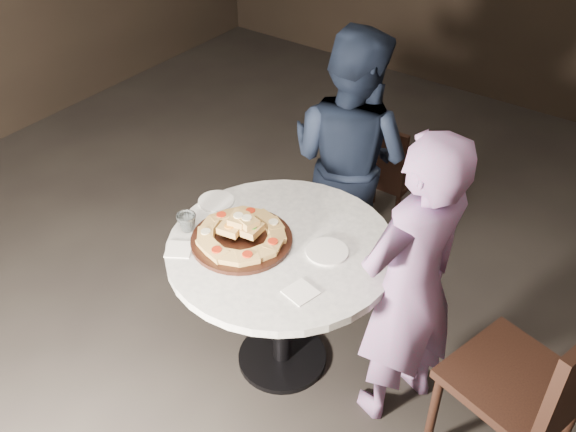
{
  "coord_description": "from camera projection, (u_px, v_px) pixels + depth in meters",
  "views": [
    {
      "loc": [
        1.43,
        -1.68,
        2.61
      ],
      "look_at": [
        0.13,
        0.12,
        0.9
      ],
      "focal_mm": 40.0,
      "sensor_mm": 36.0,
      "label": 1
    }
  ],
  "objects": [
    {
      "name": "floor",
      "position": [
        255.0,
        356.0,
        3.33
      ],
      "size": [
        7.0,
        7.0,
        0.0
      ],
      "primitive_type": "plane",
      "color": "black",
      "rests_on": "ground"
    },
    {
      "name": "table",
      "position": [
        282.0,
        269.0,
        2.93
      ],
      "size": [
        1.05,
        1.05,
        0.77
      ],
      "rotation": [
        0.0,
        0.0,
        0.02
      ],
      "color": "black",
      "rests_on": "ground"
    },
    {
      "name": "serving_board",
      "position": [
        242.0,
        240.0,
        2.86
      ],
      "size": [
        0.6,
        0.6,
        0.02
      ],
      "primitive_type": "cylinder",
      "rotation": [
        0.0,
        0.0,
        0.41
      ],
      "color": "black",
      "rests_on": "table"
    },
    {
      "name": "focaccia_pile",
      "position": [
        241.0,
        232.0,
        2.84
      ],
      "size": [
        0.41,
        0.41,
        0.11
      ],
      "rotation": [
        0.0,
        0.0,
        0.18
      ],
      "color": "tan",
      "rests_on": "serving_board"
    },
    {
      "name": "plate_left",
      "position": [
        216.0,
        201.0,
        3.1
      ],
      "size": [
        0.18,
        0.18,
        0.01
      ],
      "primitive_type": "cylinder",
      "rotation": [
        0.0,
        0.0,
        0.05
      ],
      "color": "white",
      "rests_on": "table"
    },
    {
      "name": "plate_right",
      "position": [
        327.0,
        252.0,
        2.8
      ],
      "size": [
        0.21,
        0.21,
        0.01
      ],
      "primitive_type": "cylinder",
      "rotation": [
        0.0,
        0.0,
        0.13
      ],
      "color": "white",
      "rests_on": "table"
    },
    {
      "name": "water_glass",
      "position": [
        187.0,
        222.0,
        2.91
      ],
      "size": [
        0.1,
        0.1,
        0.08
      ],
      "primitive_type": "imported",
      "rotation": [
        0.0,
        0.0,
        -0.1
      ],
      "color": "silver",
      "rests_on": "table"
    },
    {
      "name": "napkin_near",
      "position": [
        179.0,
        249.0,
        2.82
      ],
      "size": [
        0.15,
        0.15,
        0.01
      ],
      "primitive_type": "cube",
      "rotation": [
        0.0,
        0.0,
        0.56
      ],
      "color": "white",
      "rests_on": "table"
    },
    {
      "name": "napkin_far",
      "position": [
        301.0,
        292.0,
        2.6
      ],
      "size": [
        0.14,
        0.14,
        0.01
      ],
      "primitive_type": "cube",
      "rotation": [
        0.0,
        0.0,
        -0.23
      ],
      "color": "white",
      "rests_on": "table"
    },
    {
      "name": "chair_far",
      "position": [
        383.0,
        169.0,
        3.9
      ],
      "size": [
        0.38,
        0.4,
        0.8
      ],
      "rotation": [
        0.0,
        0.0,
        3.17
      ],
      "color": "black",
      "rests_on": "ground"
    },
    {
      "name": "chair_right",
      "position": [
        540.0,
        384.0,
        2.48
      ],
      "size": [
        0.6,
        0.58,
        1.01
      ],
      "rotation": [
        0.0,
        0.0,
        -1.83
      ],
      "color": "black",
      "rests_on": "ground"
    },
    {
      "name": "diner_navy",
      "position": [
        349.0,
        159.0,
        3.46
      ],
      "size": [
        0.75,
        0.59,
        1.49
      ],
      "primitive_type": "imported",
      "rotation": [
        0.0,
        0.0,
        3.11
      ],
      "color": "black",
      "rests_on": "ground"
    },
    {
      "name": "diner_teal",
      "position": [
        410.0,
        287.0,
        2.68
      ],
      "size": [
        0.52,
        0.63,
        1.49
      ],
      "primitive_type": "imported",
      "rotation": [
        0.0,
        0.0,
        -1.93
      ],
      "color": "slate",
      "rests_on": "ground"
    }
  ]
}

